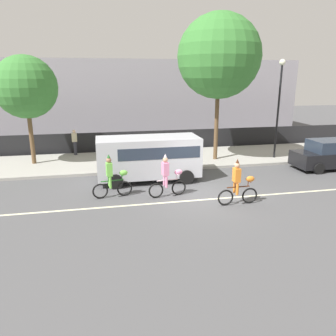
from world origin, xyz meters
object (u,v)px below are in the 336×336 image
Objects in this scene: street_lamp_post at (280,95)px; parade_cyclist_pink at (168,178)px; parked_van_silver at (150,155)px; parade_cyclist_orange at (239,185)px; pedestrian_onlooker at (75,142)px; parked_car_black at (330,155)px; parade_cyclist_lime at (112,179)px.

parade_cyclist_pink is at bearing -147.42° from street_lamp_post.
parade_cyclist_pink is 2.56m from parked_van_silver.
parade_cyclist_orange reaches higher than pedestrian_onlooker.
parked_car_black is 15.33m from pedestrian_onlooker.
parade_cyclist_orange is at bearing -54.58° from pedestrian_onlooker.
parked_car_black is 4.52m from street_lamp_post.
parked_van_silver is at bearing 99.04° from parade_cyclist_pink.
parked_car_black is (12.16, 2.13, -0.06)m from parade_cyclist_lime.
pedestrian_onlooker is (-3.97, 5.84, -0.27)m from parked_van_silver.
parade_cyclist_lime and parade_cyclist_orange have the same top height.
parade_cyclist_pink reaches higher than parked_car_black.
parked_car_black is at bearing -22.25° from pedestrian_onlooker.
parked_van_silver is (-3.00, 3.97, 0.44)m from parade_cyclist_orange.
parade_cyclist_lime is at bearing 159.27° from parade_cyclist_orange.
parked_van_silver is 0.85× the size of street_lamp_post.
parked_car_black is at bearing 9.94° from parade_cyclist_lime.
parked_car_black is (7.21, 4.00, -0.06)m from parade_cyclist_orange.
street_lamp_post reaches higher than parade_cyclist_pink.
parked_car_black is at bearing 0.19° from parked_van_silver.
parade_cyclist_pink is 10.14m from parked_car_black.
parked_van_silver is at bearing 127.12° from parade_cyclist_orange.
parked_van_silver is 7.07m from pedestrian_onlooker.
parade_cyclist_orange is 0.33× the size of street_lamp_post.
parade_cyclist_pink is 0.38× the size of parked_van_silver.
parade_cyclist_pink is 3.00m from parade_cyclist_orange.
street_lamp_post is at bearing 51.12° from parade_cyclist_orange.
parade_cyclist_orange reaches higher than parked_car_black.
parade_cyclist_pink is at bearing -9.48° from parade_cyclist_lime.
parade_cyclist_pink reaches higher than pedestrian_onlooker.
parked_van_silver reaches higher than parade_cyclist_orange.
street_lamp_post reaches higher than pedestrian_onlooker.
pedestrian_onlooker is at bearing 125.42° from parade_cyclist_orange.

